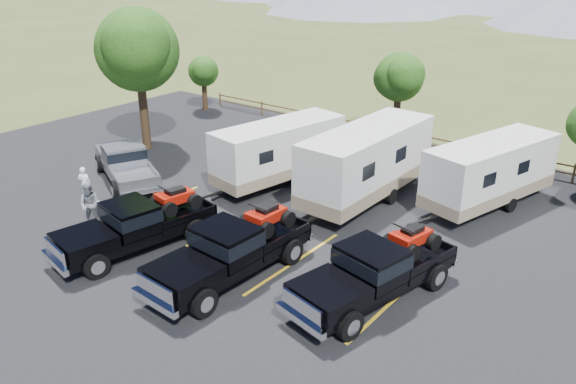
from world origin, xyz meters
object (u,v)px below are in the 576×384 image
Objects in this scene: trailer_center at (367,163)px; pickup_silver at (126,164)px; person_b at (90,205)px; tree_big_nw at (137,50)px; rig_left at (138,224)px; trailer_left at (279,152)px; rig_center at (232,249)px; person_a at (85,183)px; trailer_right at (490,173)px; rig_right at (376,270)px.

trailer_center reaches higher than pickup_silver.
pickup_silver is 3.40× the size of person_b.
tree_big_nw is 12.90m from rig_left.
trailer_left is (9.23, 0.68, -4.01)m from tree_big_nw.
rig_left is 3.52× the size of person_b.
trailer_center is at bearing 90.99° from rig_center.
trailer_center is at bearing 6.14° from tree_big_nw.
person_b is (2.53, -1.38, 0.15)m from person_a.
trailer_center reaches higher than rig_center.
trailer_right reaches higher than rig_center.
rig_right is 12.04m from person_b.
pickup_silver is at bearing -151.51° from trailer_center.
trailer_center reaches higher than person_b.
trailer_right reaches higher than pickup_silver.
pickup_silver is at bearing 165.01° from rig_center.
pickup_silver is 4.78m from person_b.
person_a is (-14.52, -10.61, -0.77)m from trailer_right.
pickup_silver is (-10.24, -5.38, -0.79)m from trailer_center.
rig_left is 4.24m from rig_center.
trailer_center is 11.88m from person_b.
trailer_left is at bearing 36.90° from person_b.
rig_center is 4.91m from rig_right.
trailer_right is at bearing -176.61° from person_a.
trailer_center is 1.51× the size of pickup_silver.
person_a is at bearing -60.19° from tree_big_nw.
rig_left is at bearing -114.60° from trailer_center.
rig_left is 0.98× the size of rig_center.
tree_big_nw is 10.09m from trailer_left.
pickup_silver is 4.05× the size of person_a.
trailer_right reaches higher than rig_right.
trailer_right is at bearing 31.73° from trailer_left.
rig_right is at bearing -76.25° from trailer_right.
tree_big_nw is at bearing -151.76° from trailer_right.
person_a is at bearing 178.51° from rig_center.
trailer_right is (4.57, 2.75, -0.19)m from trailer_center.
trailer_left reaches higher than rig_center.
trailer_right is (8.94, 11.99, 0.54)m from rig_left.
rig_left is at bearing -79.79° from trailer_left.
rig_right is 0.70× the size of trailer_center.
trailer_right is at bearing 143.08° from pickup_silver.
rig_right is 0.78× the size of trailer_right.
rig_left is 4.18× the size of person_a.
rig_center is 4.25× the size of person_a.
rig_left is 8.46m from trailer_left.
person_b is (6.20, -7.77, -4.63)m from tree_big_nw.
trailer_center reaches higher than person_a.
person_a is at bearing 175.94° from rig_left.
tree_big_nw is 10.97m from person_b.
rig_left is 7.01m from pickup_silver.
tree_big_nw reaches higher than rig_left.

